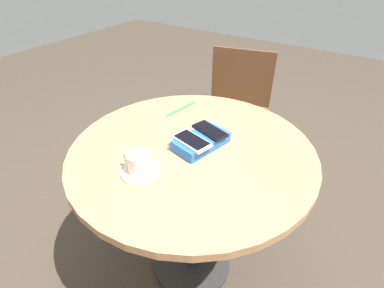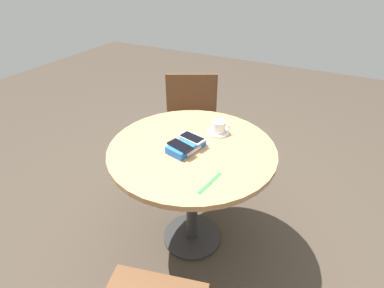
# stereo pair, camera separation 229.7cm
# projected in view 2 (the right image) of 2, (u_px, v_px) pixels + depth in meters

# --- Properties ---
(ground_plane) EXTENTS (8.00, 8.00, 0.00)m
(ground_plane) POSITION_uv_depth(u_px,v_px,m) (192.00, 237.00, 2.03)
(ground_plane) COLOR #42382D
(round_table) EXTENTS (0.92, 0.92, 0.73)m
(round_table) POSITION_uv_depth(u_px,v_px,m) (192.00, 164.00, 1.70)
(round_table) COLOR #2D2D2D
(round_table) RESTS_ON ground_plane
(phone_box) EXTENTS (0.23, 0.16, 0.04)m
(phone_box) POSITION_uv_depth(u_px,v_px,m) (186.00, 146.00, 1.61)
(phone_box) COLOR blue
(phone_box) RESTS_ON round_table
(phone_black) EXTENTS (0.10, 0.15, 0.01)m
(phone_black) POSITION_uv_depth(u_px,v_px,m) (180.00, 146.00, 1.56)
(phone_black) COLOR black
(phone_black) RESTS_ON phone_box
(phone_white) EXTENTS (0.10, 0.16, 0.01)m
(phone_white) POSITION_uv_depth(u_px,v_px,m) (192.00, 138.00, 1.63)
(phone_white) COLOR silver
(phone_white) RESTS_ON phone_box
(saucer) EXTENTS (0.13, 0.13, 0.01)m
(saucer) POSITION_uv_depth(u_px,v_px,m) (219.00, 132.00, 1.77)
(saucer) COLOR silver
(saucer) RESTS_ON round_table
(coffee_cup) EXTENTS (0.08, 0.11, 0.07)m
(coffee_cup) POSITION_uv_depth(u_px,v_px,m) (219.00, 126.00, 1.75)
(coffee_cup) COLOR silver
(coffee_cup) RESTS_ON saucer
(lanyard_strap) EXTENTS (0.18, 0.04, 0.00)m
(lanyard_strap) POSITION_uv_depth(u_px,v_px,m) (210.00, 183.00, 1.38)
(lanyard_strap) COLOR green
(lanyard_strap) RESTS_ON round_table
(chair_far_side) EXTENTS (0.61, 0.61, 0.80)m
(chair_far_side) POSITION_uv_depth(u_px,v_px,m) (192.00, 123.00, 2.48)
(chair_far_side) COLOR brown
(chair_far_side) RESTS_ON ground_plane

